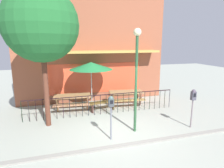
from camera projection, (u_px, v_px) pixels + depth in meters
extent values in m
plane|color=#9EA498|center=(116.00, 133.00, 7.23)|extent=(40.00, 40.00, 0.00)
cube|color=#4F3215|center=(94.00, 99.00, 11.50)|extent=(8.48, 0.54, 0.01)
cube|color=#955138|center=(93.00, 49.00, 10.88)|extent=(8.48, 0.50, 5.94)
cube|color=#E54C2D|center=(94.00, 78.00, 10.97)|extent=(5.51, 0.02, 1.70)
cube|color=#C09445|center=(95.00, 52.00, 10.24)|extent=(7.21, 0.91, 0.12)
cube|color=black|center=(103.00, 95.00, 8.97)|extent=(7.12, 0.04, 0.04)
cylinder|color=black|center=(22.00, 112.00, 8.10)|extent=(0.02, 0.02, 0.95)
cylinder|color=black|center=(29.00, 111.00, 8.18)|extent=(0.02, 0.02, 0.95)
cylinder|color=black|center=(36.00, 111.00, 8.26)|extent=(0.02, 0.02, 0.95)
cylinder|color=black|center=(43.00, 110.00, 8.33)|extent=(0.02, 0.02, 0.95)
cylinder|color=black|center=(50.00, 109.00, 8.41)|extent=(0.02, 0.02, 0.95)
cylinder|color=black|center=(57.00, 109.00, 8.49)|extent=(0.02, 0.02, 0.95)
cylinder|color=black|center=(63.00, 108.00, 8.57)|extent=(0.02, 0.02, 0.95)
cylinder|color=black|center=(70.00, 108.00, 8.64)|extent=(0.02, 0.02, 0.95)
cylinder|color=black|center=(76.00, 107.00, 8.72)|extent=(0.02, 0.02, 0.95)
cylinder|color=black|center=(82.00, 106.00, 8.80)|extent=(0.02, 0.02, 0.95)
cylinder|color=black|center=(88.00, 106.00, 8.87)|extent=(0.02, 0.02, 0.95)
cylinder|color=black|center=(95.00, 105.00, 8.95)|extent=(0.02, 0.02, 0.95)
cylinder|color=black|center=(100.00, 105.00, 9.03)|extent=(0.02, 0.02, 0.95)
cylinder|color=black|center=(106.00, 104.00, 9.11)|extent=(0.02, 0.02, 0.95)
cylinder|color=black|center=(112.00, 104.00, 9.18)|extent=(0.02, 0.02, 0.95)
cylinder|color=black|center=(118.00, 103.00, 9.26)|extent=(0.02, 0.02, 0.95)
cylinder|color=black|center=(123.00, 103.00, 9.34)|extent=(0.02, 0.02, 0.95)
cylinder|color=black|center=(129.00, 102.00, 9.41)|extent=(0.02, 0.02, 0.95)
cylinder|color=black|center=(134.00, 102.00, 9.49)|extent=(0.02, 0.02, 0.95)
cylinder|color=black|center=(139.00, 101.00, 9.57)|extent=(0.02, 0.02, 0.95)
cylinder|color=black|center=(145.00, 101.00, 9.65)|extent=(0.02, 0.02, 0.95)
cylinder|color=black|center=(150.00, 100.00, 9.72)|extent=(0.02, 0.02, 0.95)
cylinder|color=black|center=(155.00, 100.00, 9.80)|extent=(0.02, 0.02, 0.95)
cylinder|color=black|center=(160.00, 99.00, 9.88)|extent=(0.02, 0.02, 0.95)
cylinder|color=black|center=(165.00, 99.00, 9.95)|extent=(0.02, 0.02, 0.95)
cylinder|color=black|center=(169.00, 99.00, 10.03)|extent=(0.02, 0.02, 0.95)
cube|color=#9E7449|center=(72.00, 96.00, 9.58)|extent=(1.87, 0.93, 0.07)
cube|color=#A7714F|center=(72.00, 105.00, 9.11)|extent=(1.82, 0.43, 0.05)
cube|color=#A17854|center=(73.00, 98.00, 10.17)|extent=(1.82, 0.43, 0.05)
cube|color=olive|center=(57.00, 105.00, 9.26)|extent=(0.10, 0.35, 0.78)
cube|color=#8C5A42|center=(58.00, 102.00, 9.79)|extent=(0.10, 0.35, 0.78)
cube|color=#8E5C3E|center=(88.00, 104.00, 9.52)|extent=(0.10, 0.35, 0.78)
cube|color=#8E6039|center=(87.00, 100.00, 10.06)|extent=(0.10, 0.35, 0.78)
cube|color=#9C7A4E|center=(126.00, 92.00, 10.34)|extent=(1.89, 1.00, 0.07)
cube|color=#9F7B42|center=(128.00, 100.00, 9.87)|extent=(1.82, 0.51, 0.05)
cube|color=#9D6E55|center=(124.00, 95.00, 10.94)|extent=(1.82, 0.51, 0.05)
cube|color=olive|center=(113.00, 101.00, 10.05)|extent=(0.12, 0.36, 0.78)
cube|color=olive|center=(112.00, 98.00, 10.59)|extent=(0.12, 0.36, 0.78)
cube|color=#8F5C48|center=(141.00, 99.00, 10.25)|extent=(0.12, 0.36, 0.78)
cube|color=#806049|center=(138.00, 97.00, 10.79)|extent=(0.12, 0.36, 0.78)
cylinder|color=black|center=(92.00, 107.00, 10.12)|extent=(0.36, 0.36, 0.05)
cylinder|color=#B0B4AF|center=(92.00, 86.00, 9.88)|extent=(0.04, 0.04, 2.34)
cone|color=#217E43|center=(91.00, 66.00, 9.66)|extent=(2.19, 2.19, 0.37)
cube|color=brown|center=(103.00, 102.00, 9.54)|extent=(1.43, 0.55, 0.06)
cube|color=#4C2F29|center=(92.00, 108.00, 9.35)|extent=(0.08, 0.29, 0.45)
cube|color=#483B20|center=(113.00, 105.00, 9.82)|extent=(0.08, 0.29, 0.45)
cylinder|color=slate|center=(111.00, 123.00, 6.65)|extent=(0.06, 0.06, 1.22)
cube|color=#3D4248|center=(111.00, 102.00, 6.49)|extent=(0.18, 0.14, 0.28)
sphere|color=#40524E|center=(111.00, 98.00, 6.46)|extent=(0.17, 0.17, 0.17)
cube|color=black|center=(112.00, 102.00, 6.41)|extent=(0.11, 0.01, 0.12)
cylinder|color=slate|center=(192.00, 114.00, 7.62)|extent=(0.06, 0.06, 1.15)
cube|color=#474654|center=(193.00, 96.00, 7.46)|extent=(0.18, 0.14, 0.34)
sphere|color=#504554|center=(194.00, 92.00, 7.42)|extent=(0.17, 0.17, 0.17)
cube|color=black|center=(195.00, 95.00, 7.38)|extent=(0.11, 0.01, 0.15)
cylinder|color=#572E21|center=(46.00, 87.00, 7.59)|extent=(0.20, 0.20, 3.22)
sphere|color=#1F602B|center=(41.00, 25.00, 7.09)|extent=(2.81, 2.81, 2.81)
cylinder|color=#295231|center=(136.00, 86.00, 7.03)|extent=(0.10, 0.10, 3.59)
sphere|color=beige|center=(137.00, 32.00, 6.63)|extent=(0.28, 0.28, 0.28)
cube|color=gray|center=(125.00, 146.00, 6.34)|extent=(11.87, 0.20, 0.11)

